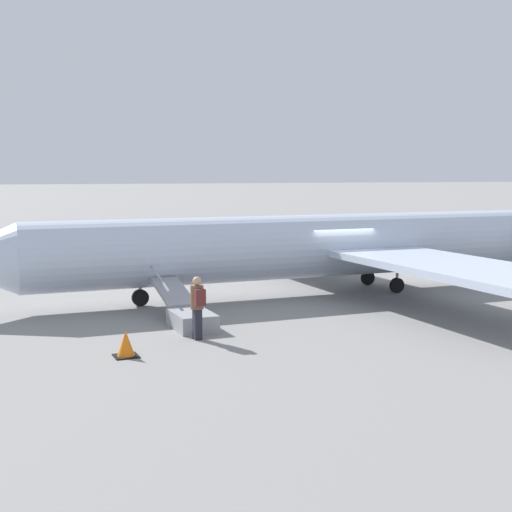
# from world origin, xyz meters

# --- Properties ---
(ground_plane) EXTENTS (600.00, 600.00, 0.00)m
(ground_plane) POSITION_xyz_m (0.00, 0.00, 0.00)
(ground_plane) COLOR gray
(airplane_main) EXTENTS (28.42, 21.49, 6.17)m
(airplane_main) POSITION_xyz_m (-0.87, 0.01, 1.84)
(airplane_main) COLOR silver
(airplane_main) RESTS_ON ground
(boarding_stairs) EXTENTS (1.11, 4.02, 1.59)m
(boarding_stairs) POSITION_xyz_m (6.86, 3.67, 0.36)
(boarding_stairs) COLOR #99999E
(boarding_stairs) RESTS_ON ground
(passenger) EXTENTS (0.36, 0.54, 1.74)m
(passenger) POSITION_xyz_m (7.14, 5.47, 1.00)
(passenger) COLOR #23232D
(passenger) RESTS_ON ground
(traffic_cone_near_stairs) EXTENTS (0.60, 0.60, 0.66)m
(traffic_cone_near_stairs) POSITION_xyz_m (9.35, 6.52, 0.31)
(traffic_cone_near_stairs) COLOR black
(traffic_cone_near_stairs) RESTS_ON ground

